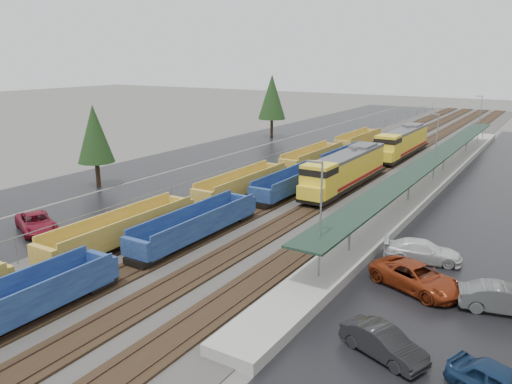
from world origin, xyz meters
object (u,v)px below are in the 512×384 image
at_px(parked_car_west_c, 36,223).
at_px(parked_car_east_a, 383,343).
at_px(parked_car_east_b, 417,277).
at_px(well_string_yellow, 192,205).
at_px(locomotive_trail, 402,143).
at_px(locomotive_lead, 345,170).
at_px(parked_car_east_e, 504,299).
at_px(well_string_blue, 197,227).
at_px(parked_car_east_c, 423,251).

xyz_separation_m(parked_car_west_c, parked_car_east_a, (29.78, -2.24, -0.04)).
xyz_separation_m(parked_car_west_c, parked_car_east_b, (29.25, 5.79, 0.05)).
relative_size(well_string_yellow, parked_car_east_a, 22.08).
xyz_separation_m(well_string_yellow, parked_car_west_c, (-8.42, -9.74, -0.37)).
bearing_deg(parked_car_west_c, locomotive_trail, 4.03).
bearing_deg(locomotive_lead, well_string_yellow, -116.92).
xyz_separation_m(well_string_yellow, parked_car_east_e, (25.72, -4.19, -0.35)).
xyz_separation_m(locomotive_lead, parked_car_east_e, (17.72, -19.95, -1.45)).
relative_size(well_string_yellow, well_string_blue, 1.25).
relative_size(well_string_blue, parked_car_east_b, 13.17).
bearing_deg(locomotive_trail, well_string_yellow, -102.28).
bearing_deg(well_string_blue, well_string_yellow, 132.52).
relative_size(parked_car_west_c, parked_car_east_b, 0.94).
bearing_deg(well_string_yellow, locomotive_lead, 63.08).
xyz_separation_m(parked_car_west_c, parked_car_east_c, (28.46, 10.43, 0.00)).
relative_size(well_string_blue, parked_car_west_c, 14.07).
height_order(parked_car_east_a, parked_car_east_e, parked_car_east_e).
xyz_separation_m(well_string_yellow, parked_car_east_c, (20.04, 0.69, -0.37)).
bearing_deg(well_string_blue, parked_car_east_c, 17.47).
distance_m(locomotive_trail, well_string_yellow, 37.63).
relative_size(locomotive_lead, locomotive_trail, 1.00).
bearing_deg(well_string_blue, parked_car_east_e, 0.45).
xyz_separation_m(locomotive_trail, well_string_yellow, (-8.00, -36.76, -1.11)).
distance_m(well_string_yellow, parked_car_east_b, 21.20).
height_order(locomotive_trail, parked_car_east_a, locomotive_trail).
height_order(well_string_yellow, parked_car_east_b, well_string_yellow).
xyz_separation_m(locomotive_trail, parked_car_east_c, (12.04, -36.07, -1.48)).
distance_m(parked_car_west_c, parked_car_east_e, 34.59).
distance_m(well_string_blue, parked_car_east_e, 21.73).
relative_size(well_string_blue, parked_car_east_a, 17.60).
bearing_deg(parked_car_east_b, well_string_yellow, 101.55).
height_order(well_string_yellow, parked_car_east_e, well_string_yellow).
height_order(well_string_blue, parked_car_east_c, well_string_blue).
bearing_deg(parked_car_east_c, parked_car_east_a, 170.84).
bearing_deg(locomotive_trail, parked_car_east_e, -66.60).
height_order(well_string_yellow, parked_car_east_c, well_string_yellow).
height_order(parked_car_east_c, parked_car_east_e, parked_car_east_e).
height_order(locomotive_lead, parked_car_east_b, locomotive_lead).
relative_size(locomotive_trail, parked_car_east_c, 3.49).
bearing_deg(parked_car_east_a, well_string_blue, 87.39).
bearing_deg(locomotive_lead, parked_car_west_c, -122.78).
xyz_separation_m(parked_car_east_a, parked_car_east_e, (4.36, 7.79, 0.07)).
xyz_separation_m(locomotive_trail, well_string_blue, (-4.00, -41.12, -1.12)).
height_order(well_string_blue, parked_car_east_b, well_string_blue).
bearing_deg(parked_car_east_c, parked_car_east_e, -145.78).
bearing_deg(locomotive_trail, locomotive_lead, -90.00).
bearing_deg(parked_car_east_a, locomotive_lead, 46.81).
xyz_separation_m(well_string_yellow, well_string_blue, (4.00, -4.36, -0.02)).
height_order(well_string_yellow, parked_car_east_a, well_string_yellow).
bearing_deg(locomotive_trail, parked_car_east_c, -71.54).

